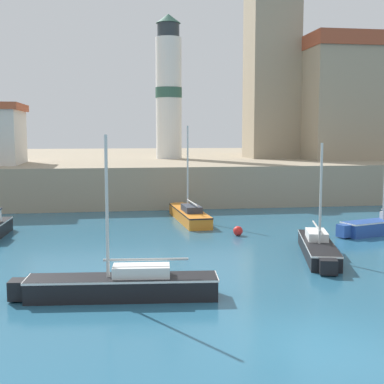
# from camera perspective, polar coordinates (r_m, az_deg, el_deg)

# --- Properties ---
(ground_plane) EXTENTS (200.00, 200.00, 0.00)m
(ground_plane) POSITION_cam_1_polar(r_m,az_deg,el_deg) (14.45, 13.48, -15.33)
(ground_plane) COLOR #28607F
(quay_seawall) EXTENTS (120.00, 40.00, 2.90)m
(quay_seawall) POSITION_cam_1_polar(r_m,az_deg,el_deg) (56.00, -3.38, 2.54)
(quay_seawall) COLOR gray
(quay_seawall) RESTS_ON ground
(sailboat_black_2) EXTENTS (2.58, 6.12, 4.85)m
(sailboat_black_2) POSITION_cam_1_polar(r_m,az_deg,el_deg) (23.52, 13.30, -5.73)
(sailboat_black_2) COLOR black
(sailboat_black_2) RESTS_ON ground
(sailboat_black_3) EXTENTS (6.65, 1.75, 5.23)m
(sailboat_black_3) POSITION_cam_1_polar(r_m,az_deg,el_deg) (17.46, -7.61, -9.78)
(sailboat_black_3) COLOR black
(sailboat_black_3) RESTS_ON ground
(sailboat_orange_4) EXTENTS (1.70, 7.04, 5.66)m
(sailboat_orange_4) POSITION_cam_1_polar(r_m,az_deg,el_deg) (31.83, -0.31, -2.34)
(sailboat_orange_4) COLOR orange
(sailboat_orange_4) RESTS_ON ground
(mooring_buoy) EXTENTS (0.49, 0.49, 0.49)m
(mooring_buoy) POSITION_cam_1_polar(r_m,az_deg,el_deg) (27.51, 4.93, -4.16)
(mooring_buoy) COLOR red
(mooring_buoy) RESTS_ON ground
(church) EXTENTS (14.12, 17.82, 17.50)m
(church) POSITION_cam_1_polar(r_m,az_deg,el_deg) (53.53, 13.54, 10.12)
(church) COLOR gray
(church) RESTS_ON quay_seawall
(lighthouse) EXTENTS (2.33, 2.33, 12.51)m
(lighthouse) POSITION_cam_1_polar(r_m,az_deg,el_deg) (47.79, -2.51, 10.88)
(lighthouse) COLOR silver
(lighthouse) RESTS_ON quay_seawall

